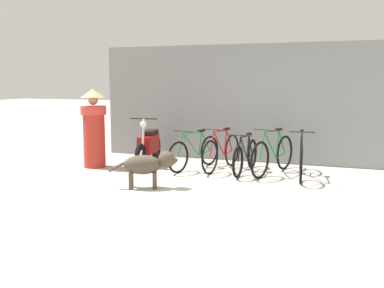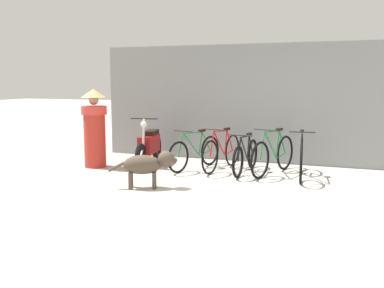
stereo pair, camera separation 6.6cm
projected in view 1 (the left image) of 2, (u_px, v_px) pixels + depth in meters
ground_plane at (221, 194)px, 7.30m from camera, size 60.00×60.00×0.00m
shop_wall_back at (263, 104)px, 10.08m from camera, size 7.76×0.20×2.65m
bicycle_0 at (195, 152)px, 9.36m from camera, size 0.61×1.67×0.84m
bicycle_1 at (222, 152)px, 9.26m from camera, size 0.46×1.72×0.89m
bicycle_2 at (245, 157)px, 8.96m from camera, size 0.46×1.64×0.81m
bicycle_3 at (273, 155)px, 8.86m from camera, size 0.60×1.74×0.93m
bicycle_4 at (301, 158)px, 8.53m from camera, size 0.46×1.77×0.93m
motorcycle at (149, 146)px, 9.84m from camera, size 0.58×1.86×1.06m
stray_dog at (148, 164)px, 7.68m from camera, size 1.11×0.65×0.64m
person_in_robes at (94, 127)px, 9.51m from camera, size 0.67×0.67×1.66m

